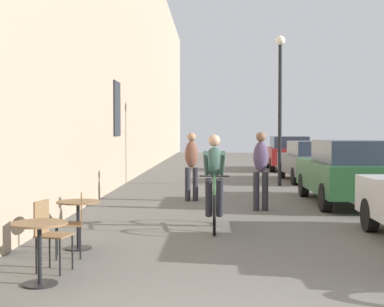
{
  "coord_description": "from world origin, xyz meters",
  "views": [
    {
      "loc": [
        -0.25,
        -4.19,
        1.74
      ],
      "look_at": [
        -0.98,
        16.76,
        0.95
      ],
      "focal_mm": 51.52,
      "sensor_mm": 36.0,
      "label": 1
    }
  ],
  "objects_px": {
    "pedestrian_mid": "(192,163)",
    "cafe_chair_near_toward_street": "(49,230)",
    "pedestrian_near": "(261,166)",
    "street_lamp": "(280,91)",
    "cafe_chair_mid_toward_street": "(74,220)",
    "parked_car_second": "(349,171)",
    "cyclist_on_bicycle": "(214,184)",
    "parked_car_fourth": "(288,153)",
    "cafe_table_near": "(40,240)",
    "cafe_table_mid": "(78,214)",
    "parked_car_third": "(310,161)"
  },
  "relations": [
    {
      "from": "cafe_chair_mid_toward_street",
      "to": "pedestrian_mid",
      "type": "height_order",
      "value": "pedestrian_mid"
    },
    {
      "from": "cafe_table_mid",
      "to": "street_lamp",
      "type": "bearing_deg",
      "value": 66.93
    },
    {
      "from": "parked_car_third",
      "to": "cafe_table_mid",
      "type": "bearing_deg",
      "value": -115.49
    },
    {
      "from": "parked_car_second",
      "to": "cafe_chair_mid_toward_street",
      "type": "bearing_deg",
      "value": -131.87
    },
    {
      "from": "pedestrian_near",
      "to": "pedestrian_mid",
      "type": "bearing_deg",
      "value": 133.75
    },
    {
      "from": "street_lamp",
      "to": "parked_car_second",
      "type": "height_order",
      "value": "street_lamp"
    },
    {
      "from": "cafe_chair_mid_toward_street",
      "to": "pedestrian_mid",
      "type": "distance_m",
      "value": 6.55
    },
    {
      "from": "pedestrian_mid",
      "to": "cafe_chair_near_toward_street",
      "type": "bearing_deg",
      "value": -102.08
    },
    {
      "from": "pedestrian_mid",
      "to": "parked_car_fourth",
      "type": "bearing_deg",
      "value": 70.93
    },
    {
      "from": "cafe_chair_near_toward_street",
      "to": "pedestrian_near",
      "type": "relative_size",
      "value": 0.51
    },
    {
      "from": "cafe_chair_near_toward_street",
      "to": "pedestrian_mid",
      "type": "height_order",
      "value": "pedestrian_mid"
    },
    {
      "from": "pedestrian_near",
      "to": "street_lamp",
      "type": "height_order",
      "value": "street_lamp"
    },
    {
      "from": "cafe_table_mid",
      "to": "parked_car_second",
      "type": "bearing_deg",
      "value": 44.98
    },
    {
      "from": "cafe_chair_mid_toward_street",
      "to": "parked_car_second",
      "type": "xyz_separation_m",
      "value": [
        5.27,
        5.88,
        0.29
      ]
    },
    {
      "from": "street_lamp",
      "to": "parked_car_fourth",
      "type": "bearing_deg",
      "value": 80.15
    },
    {
      "from": "cafe_table_mid",
      "to": "cafe_chair_mid_toward_street",
      "type": "xyz_separation_m",
      "value": [
        0.07,
        -0.54,
        -0.0
      ]
    },
    {
      "from": "cafe_table_mid",
      "to": "street_lamp",
      "type": "height_order",
      "value": "street_lamp"
    },
    {
      "from": "cafe_table_mid",
      "to": "parked_car_fourth",
      "type": "height_order",
      "value": "parked_car_fourth"
    },
    {
      "from": "cafe_chair_near_toward_street",
      "to": "cafe_table_mid",
      "type": "height_order",
      "value": "cafe_chair_near_toward_street"
    },
    {
      "from": "cafe_table_mid",
      "to": "parked_car_third",
      "type": "height_order",
      "value": "parked_car_third"
    },
    {
      "from": "pedestrian_mid",
      "to": "cafe_table_near",
      "type": "bearing_deg",
      "value": -100.62
    },
    {
      "from": "cafe_chair_mid_toward_street",
      "to": "pedestrian_near",
      "type": "xyz_separation_m",
      "value": [
        3.03,
        4.7,
        0.48
      ]
    },
    {
      "from": "pedestrian_near",
      "to": "street_lamp",
      "type": "distance_m",
      "value": 6.27
    },
    {
      "from": "cafe_table_near",
      "to": "parked_car_second",
      "type": "bearing_deg",
      "value": 53.97
    },
    {
      "from": "cafe_chair_near_toward_street",
      "to": "cafe_table_mid",
      "type": "distance_m",
      "value": 1.34
    },
    {
      "from": "cafe_chair_near_toward_street",
      "to": "parked_car_third",
      "type": "xyz_separation_m",
      "value": [
        5.57,
        12.93,
        0.24
      ]
    },
    {
      "from": "cafe_table_near",
      "to": "parked_car_second",
      "type": "distance_m",
      "value": 9.03
    },
    {
      "from": "cyclist_on_bicycle",
      "to": "pedestrian_mid",
      "type": "bearing_deg",
      "value": 97.96
    },
    {
      "from": "parked_car_third",
      "to": "parked_car_fourth",
      "type": "height_order",
      "value": "parked_car_fourth"
    },
    {
      "from": "pedestrian_mid",
      "to": "parked_car_second",
      "type": "xyz_separation_m",
      "value": [
        3.85,
        -0.5,
        -0.17
      ]
    },
    {
      "from": "street_lamp",
      "to": "parked_car_third",
      "type": "distance_m",
      "value": 3.14
    },
    {
      "from": "cafe_table_mid",
      "to": "cafe_chair_mid_toward_street",
      "type": "distance_m",
      "value": 0.55
    },
    {
      "from": "cafe_chair_mid_toward_street",
      "to": "parked_car_second",
      "type": "bearing_deg",
      "value": 48.13
    },
    {
      "from": "cafe_table_near",
      "to": "pedestrian_near",
      "type": "height_order",
      "value": "pedestrian_near"
    },
    {
      "from": "cafe_table_mid",
      "to": "pedestrian_mid",
      "type": "distance_m",
      "value": 6.04
    },
    {
      "from": "cyclist_on_bicycle",
      "to": "parked_car_third",
      "type": "xyz_separation_m",
      "value": [
        3.47,
        9.72,
        -0.06
      ]
    },
    {
      "from": "pedestrian_near",
      "to": "cyclist_on_bicycle",
      "type": "bearing_deg",
      "value": -114.68
    },
    {
      "from": "cafe_chair_mid_toward_street",
      "to": "street_lamp",
      "type": "bearing_deg",
      "value": 68.35
    },
    {
      "from": "cafe_chair_mid_toward_street",
      "to": "cafe_table_mid",
      "type": "bearing_deg",
      "value": 97.8
    },
    {
      "from": "cyclist_on_bicycle",
      "to": "pedestrian_near",
      "type": "distance_m",
      "value": 2.53
    },
    {
      "from": "parked_car_third",
      "to": "pedestrian_mid",
      "type": "bearing_deg",
      "value": -125.01
    },
    {
      "from": "cafe_table_near",
      "to": "parked_car_third",
      "type": "distance_m",
      "value": 14.62
    },
    {
      "from": "pedestrian_near",
      "to": "cafe_chair_near_toward_street",
      "type": "bearing_deg",
      "value": -119.74
    },
    {
      "from": "cafe_chair_near_toward_street",
      "to": "cafe_table_near",
      "type": "bearing_deg",
      "value": -83.16
    },
    {
      "from": "cyclist_on_bicycle",
      "to": "street_lamp",
      "type": "bearing_deg",
      "value": 74.85
    },
    {
      "from": "cyclist_on_bicycle",
      "to": "pedestrian_near",
      "type": "height_order",
      "value": "pedestrian_near"
    },
    {
      "from": "pedestrian_mid",
      "to": "street_lamp",
      "type": "bearing_deg",
      "value": 56.33
    },
    {
      "from": "cyclist_on_bicycle",
      "to": "parked_car_fourth",
      "type": "height_order",
      "value": "cyclist_on_bicycle"
    },
    {
      "from": "cyclist_on_bicycle",
      "to": "cafe_chair_near_toward_street",
      "type": "bearing_deg",
      "value": -123.06
    },
    {
      "from": "cafe_table_near",
      "to": "pedestrian_near",
      "type": "xyz_separation_m",
      "value": [
        3.07,
        6.12,
        0.47
      ]
    }
  ]
}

